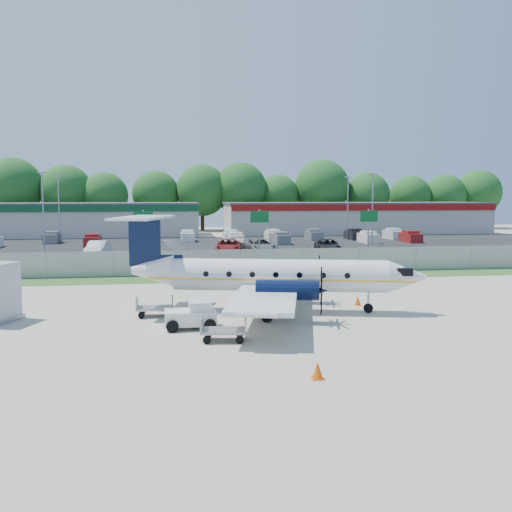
{
  "coord_description": "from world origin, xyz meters",
  "views": [
    {
      "loc": [
        -5.87,
        -31.3,
        6.27
      ],
      "look_at": [
        0.0,
        6.0,
        2.3
      ],
      "focal_mm": 40.0,
      "sensor_mm": 36.0,
      "label": 1
    }
  ],
  "objects": [
    {
      "name": "parked_car_b",
      "position": [
        -5.34,
        29.07,
        0.0
      ],
      "size": [
        3.51,
        5.36,
        1.67
      ],
      "primitive_type": "imported",
      "rotation": [
        0.0,
        0.0,
        0.38
      ],
      "color": "#595B5E",
      "rests_on": "ground"
    },
    {
      "name": "pushback_tug",
      "position": [
        -4.7,
        -4.46,
        0.62
      ],
      "size": [
        2.43,
        1.75,
        1.3
      ],
      "color": "silver",
      "rests_on": "ground"
    },
    {
      "name": "road_car_mid",
      "position": [
        6.64,
        20.47,
        0.0
      ],
      "size": [
        3.99,
        2.09,
        1.3
      ],
      "primitive_type": "imported",
      "rotation": [
        0.0,
        0.0,
        -1.42
      ],
      "color": "navy",
      "rests_on": "ground"
    },
    {
      "name": "cone_port_wing",
      "position": [
        -0.81,
        -12.78,
        0.29
      ],
      "size": [
        0.43,
        0.43,
        0.61
      ],
      "color": "#E15107",
      "rests_on": "ground"
    },
    {
      "name": "parked_car_d",
      "position": [
        4.22,
        29.73,
        0.0
      ],
      "size": [
        3.27,
        6.31,
        1.7
      ],
      "primitive_type": "imported",
      "rotation": [
        0.0,
        0.0,
        0.08
      ],
      "color": "#595B5E",
      "rests_on": "ground"
    },
    {
      "name": "parking_lot",
      "position": [
        0.0,
        40.0,
        0.01
      ],
      "size": [
        170.0,
        32.0,
        0.02
      ],
      "primitive_type": "cube",
      "color": "black",
      "rests_on": "ground"
    },
    {
      "name": "aircraft",
      "position": [
        -0.2,
        -1.08,
        1.99
      ],
      "size": [
        16.9,
        16.53,
        5.16
      ],
      "color": "silver",
      "rests_on": "ground"
    },
    {
      "name": "grass_verge",
      "position": [
        0.0,
        12.0,
        0.01
      ],
      "size": [
        170.0,
        4.0,
        0.02
      ],
      "primitive_type": "cube",
      "color": "#2D561E",
      "rests_on": "ground"
    },
    {
      "name": "parked_car_f",
      "position": [
        -8.16,
        34.73,
        0.0
      ],
      "size": [
        2.78,
        4.55,
        1.41
      ],
      "primitive_type": "imported",
      "rotation": [
        0.0,
        0.0,
        3.46
      ],
      "color": "#595B5E",
      "rests_on": "ground"
    },
    {
      "name": "cone_nose",
      "position": [
        4.98,
        -0.16,
        0.26
      ],
      "size": [
        0.38,
        0.38,
        0.55
      ],
      "color": "#E15107",
      "rests_on": "ground"
    },
    {
      "name": "perimeter_fence",
      "position": [
        0.0,
        14.0,
        1.0
      ],
      "size": [
        120.0,
        0.06,
        1.99
      ],
      "color": "gray",
      "rests_on": "ground"
    },
    {
      "name": "building_east",
      "position": [
        26.0,
        61.98,
        2.63
      ],
      "size": [
        44.4,
        12.4,
        5.24
      ],
      "color": "beige",
      "rests_on": "ground"
    },
    {
      "name": "light_pole_nw",
      "position": [
        -20.0,
        38.0,
        5.23
      ],
      "size": [
        0.9,
        0.35,
        9.09
      ],
      "color": "gray",
      "rests_on": "ground"
    },
    {
      "name": "road_car_west",
      "position": [
        -19.2,
        17.67,
        0.0
      ],
      "size": [
        5.27,
        2.95,
        1.65
      ],
      "primitive_type": "imported",
      "rotation": [
        0.0,
        0.0,
        1.83
      ],
      "color": "navy",
      "rests_on": "ground"
    },
    {
      "name": "building_west",
      "position": [
        -24.0,
        61.98,
        2.63
      ],
      "size": [
        46.4,
        12.4,
        5.24
      ],
      "color": "beige",
      "rests_on": "ground"
    },
    {
      "name": "parked_car_e",
      "position": [
        11.46,
        28.63,
        0.0
      ],
      "size": [
        3.85,
        6.26,
        1.62
      ],
      "primitive_type": "imported",
      "rotation": [
        0.0,
        0.0,
        -0.21
      ],
      "color": "black",
      "rests_on": "ground"
    },
    {
      "name": "sign_left",
      "position": [
        -8.0,
        22.91,
        3.61
      ],
      "size": [
        1.8,
        0.26,
        5.0
      ],
      "color": "gray",
      "rests_on": "ground"
    },
    {
      "name": "road_car_east",
      "position": [
        23.63,
        17.03,
        0.0
      ],
      "size": [
        4.8,
        3.18,
        1.29
      ],
      "primitive_type": "imported",
      "rotation": [
        0.0,
        0.0,
        1.91
      ],
      "color": "#595B5E",
      "rests_on": "ground"
    },
    {
      "name": "sign_right",
      "position": [
        14.0,
        22.91,
        3.61
      ],
      "size": [
        1.8,
        0.26,
        5.0
      ],
      "color": "gray",
      "rests_on": "ground"
    },
    {
      "name": "access_road",
      "position": [
        0.0,
        19.0,
        0.01
      ],
      "size": [
        170.0,
        8.0,
        0.02
      ],
      "primitive_type": "cube",
      "color": "black",
      "rests_on": "ground"
    },
    {
      "name": "tree_line",
      "position": [
        0.0,
        74.0,
        0.0
      ],
      "size": [
        112.0,
        6.0,
        14.0
      ],
      "primitive_type": null,
      "color": "#184F17",
      "rests_on": "ground"
    },
    {
      "name": "light_pole_ne",
      "position": [
        20.0,
        38.0,
        5.23
      ],
      "size": [
        0.9,
        0.35,
        9.09
      ],
      "color": "gray",
      "rests_on": "ground"
    },
    {
      "name": "sign_mid",
      "position": [
        3.0,
        22.91,
        3.61
      ],
      "size": [
        1.8,
        0.26,
        5.0
      ],
      "color": "gray",
      "rests_on": "ground"
    },
    {
      "name": "parked_car_c",
      "position": [
        0.75,
        29.87,
        0.0
      ],
      "size": [
        3.52,
        6.24,
        1.64
      ],
      "primitive_type": "imported",
      "rotation": [
        0.0,
        0.0,
        -0.14
      ],
      "color": "maroon",
      "rests_on": "ground"
    },
    {
      "name": "baggage_cart_far",
      "position": [
        -6.54,
        -1.43,
        0.47
      ],
      "size": [
        1.95,
        1.2,
        1.02
      ],
      "color": "gray",
      "rests_on": "ground"
    },
    {
      "name": "parked_car_a",
      "position": [
        -12.89,
        28.68,
        0.0
      ],
      "size": [
        2.38,
        5.35,
        1.71
      ],
      "primitive_type": "imported",
      "rotation": [
        0.0,
        0.0,
        -0.11
      ],
      "color": "silver",
      "rests_on": "ground"
    },
    {
      "name": "ground",
      "position": [
        0.0,
        0.0,
        0.0
      ],
      "size": [
        170.0,
        170.0,
        0.0
      ],
      "primitive_type": "plane",
      "color": "#B2AA96",
      "rests_on": "ground"
    },
    {
      "name": "baggage_cart_near",
      "position": [
        -3.48,
        -7.1,
        0.49
      ],
      "size": [
        2.13,
        1.45,
        1.05
      ],
      "color": "gray",
      "rests_on": "ground"
    },
    {
      "name": "cone_starboard_wing",
      "position": [
        -4.63,
        9.1,
        0.24
      ],
      "size": [
        0.35,
        0.35,
        0.5
      ],
      "color": "#E15107",
      "rests_on": "ground"
    },
    {
      "name": "far_parking_rows",
      "position": [
        0.0,
        45.0,
        0.0
      ],
      "size": [
        56.0,
        10.0,
        1.6
      ],
      "primitive_type": null,
      "color": "gray",
      "rests_on": "ground"
    },
    {
      "name": "light_pole_sw",
      "position": [
        -20.0,
        48.0,
        5.23
      ],
      "size": [
        0.9,
        0.35,
        9.09
      ],
      "color": "gray",
      "rests_on": "ground"
    },
    {
      "name": "light_pole_se",
      "position": [
        20.0,
        48.0,
        5.23
      ],
      "size": [
        0.9,
        0.35,
        9.09
      ],
      "color": "gray",
      "rests_on": "ground"
    },
    {
      "name": "parked_car_g",
      "position": [
        2.65,
        35.54,
        0.0
      ],
      "size": [
        2.61,
        4.84,
        1.33
      ],
      "primitive_type": "imported",
      "rotation": [
        0.0,
        0.0,
        2.97
      ],
      "color": "beige",
      "rests_on": "ground"
    }
  ]
}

